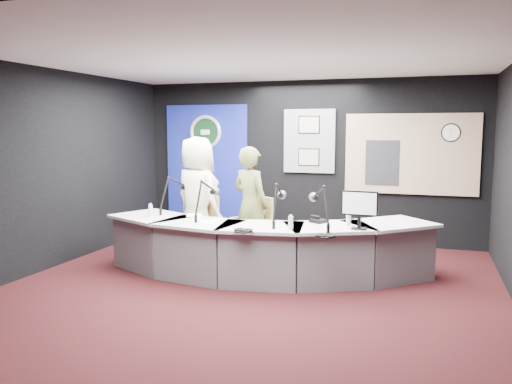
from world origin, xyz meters
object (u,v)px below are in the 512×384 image
(armchair_left, at_px, (198,224))
(person_man, at_px, (197,198))
(armchair_right, at_px, (251,233))
(broadcast_desk, at_px, (261,249))
(person_woman, at_px, (251,205))

(armchair_left, bearing_deg, person_man, 0.00)
(armchair_right, height_order, person_man, person_man)
(broadcast_desk, height_order, armchair_left, armchair_left)
(person_man, bearing_deg, armchair_left, -0.00)
(broadcast_desk, distance_m, person_woman, 0.92)
(armchair_right, bearing_deg, person_woman, 0.00)
(broadcast_desk, relative_size, person_man, 2.44)
(armchair_left, distance_m, armchair_right, 0.84)
(armchair_left, relative_size, person_woman, 0.61)
(armchair_left, height_order, person_woman, person_woman)
(broadcast_desk, height_order, person_man, person_man)
(person_woman, bearing_deg, person_man, 27.42)
(armchair_left, relative_size, person_man, 0.56)
(broadcast_desk, xyz_separation_m, person_woman, (-0.38, 0.68, 0.48))
(armchair_left, xyz_separation_m, person_woman, (0.84, 0.05, 0.33))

